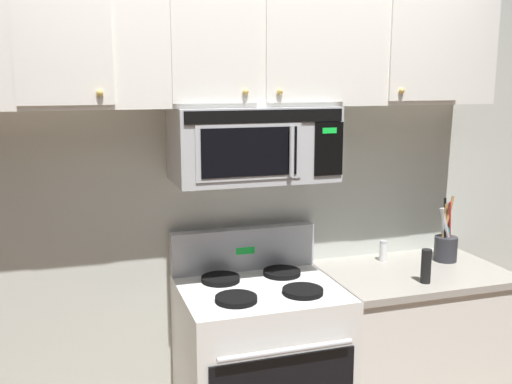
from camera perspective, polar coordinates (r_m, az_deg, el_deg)
back_wall at (r=3.08m, az=-1.70°, el=1.01°), size 5.20×0.10×2.70m
stove_range at (r=3.03m, az=0.40°, el=-16.82°), size 0.76×0.69×1.12m
over_range_microwave at (r=2.81m, az=-0.32°, el=4.69°), size 0.76×0.43×0.35m
upper_cabinets at (r=2.83m, az=-0.52°, el=13.85°), size 2.50×0.36×0.55m
counter_segment at (r=3.38m, az=14.50°, el=-14.49°), size 0.93×0.65×0.90m
utensil_crock_charcoal at (r=3.39m, az=17.80°, el=-4.83°), size 0.12×0.12×0.36m
salt_shaker at (r=3.31m, az=12.16°, el=-5.57°), size 0.04×0.04×0.11m
pepper_mill at (r=3.00m, az=16.05°, el=-6.88°), size 0.05×0.05×0.17m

